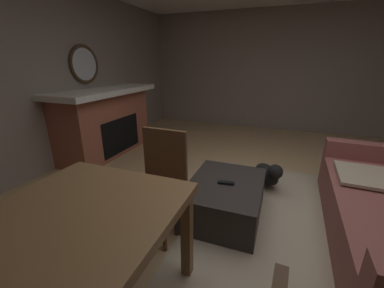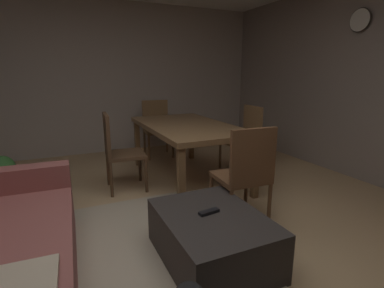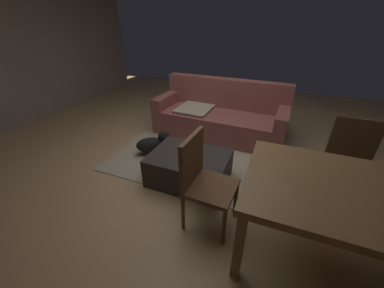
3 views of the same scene
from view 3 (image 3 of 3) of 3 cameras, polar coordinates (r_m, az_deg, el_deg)
floor at (r=3.24m, az=1.35°, el=-4.58°), size 8.83×8.83×0.00m
area_rug at (r=3.44m, az=3.84°, el=-2.36°), size 2.60×2.00×0.01m
couch at (r=3.96m, az=7.20°, el=6.98°), size 2.22×0.95×0.92m
ottoman_coffee_table at (r=2.80m, az=-0.67°, el=-6.06°), size 0.94×0.70×0.37m
tv_remote at (r=2.68m, az=-0.01°, el=-2.65°), size 0.07×0.16×0.02m
dining_table at (r=2.08m, az=40.31°, el=-11.71°), size 1.85×1.02×0.74m
dining_chair_west at (r=2.09m, az=2.70°, el=-8.42°), size 0.46×0.46×0.93m
dining_chair_north at (r=2.88m, az=35.29°, el=-2.92°), size 0.47×0.47×0.93m
potted_plant at (r=4.17m, az=36.30°, el=1.41°), size 0.28×0.28×0.47m
small_dog at (r=3.37m, az=-9.84°, el=0.14°), size 0.50×0.42×0.33m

